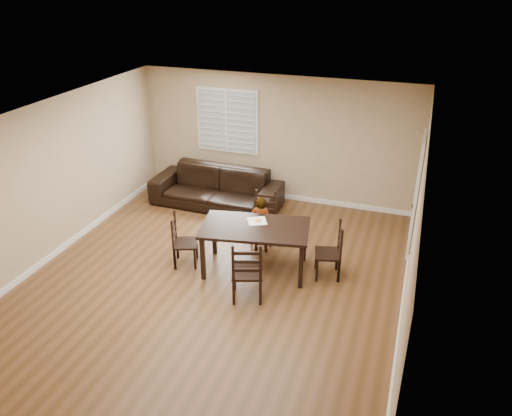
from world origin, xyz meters
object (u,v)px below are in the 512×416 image
at_px(chair_near, 265,217).
at_px(chair_far, 247,276).
at_px(donut, 258,220).
at_px(chair_left, 179,242).
at_px(dining_table, 255,231).
at_px(chair_right, 335,253).
at_px(child, 261,224).
at_px(sofa, 216,188).

distance_m(chair_near, chair_far, 2.03).
bearing_deg(donut, chair_left, -160.60).
bearing_deg(chair_left, chair_far, -134.06).
xyz_separation_m(dining_table, chair_right, (1.30, 0.24, -0.30)).
bearing_deg(child, sofa, -50.40).
bearing_deg(donut, child, 103.06).
distance_m(chair_far, child, 1.56).
distance_m(chair_right, donut, 1.38).
distance_m(chair_right, sofa, 3.46).
distance_m(child, donut, 0.54).
height_order(chair_right, child, child).
height_order(donut, sofa, donut).
height_order(chair_near, chair_right, chair_right).
relative_size(chair_far, sofa, 0.38).
relative_size(chair_far, child, 0.97).
xyz_separation_m(dining_table, chair_near, (-0.18, 1.09, -0.30)).
xyz_separation_m(chair_far, chair_left, (-1.48, 0.65, -0.05)).
bearing_deg(chair_near, child, -84.73).
relative_size(chair_left, chair_right, 0.97).
xyz_separation_m(chair_far, sofa, (-1.79, 3.03, -0.07)).
height_order(dining_table, chair_far, chair_far).
height_order(child, sofa, child).
relative_size(child, sofa, 0.39).
bearing_deg(chair_right, dining_table, -94.30).
relative_size(chair_near, child, 0.89).
distance_m(dining_table, donut, 0.23).
bearing_deg(sofa, donut, -49.05).
bearing_deg(chair_left, donut, -90.74).
xyz_separation_m(child, sofa, (-1.49, 1.49, -0.13)).
relative_size(chair_right, child, 0.90).
relative_size(dining_table, child, 1.78).
distance_m(dining_table, chair_right, 1.36).
bearing_deg(chair_right, chair_far, -59.10).
height_order(chair_near, child, child).
xyz_separation_m(dining_table, chair_left, (-1.29, -0.25, -0.31)).
bearing_deg(child, donut, 97.65).
bearing_deg(chair_far, chair_right, -152.86).
height_order(chair_near, donut, chair_near).
xyz_separation_m(chair_far, child, (-0.29, 1.53, 0.06)).
xyz_separation_m(chair_near, chair_left, (-1.11, -1.34, -0.01)).
xyz_separation_m(chair_near, child, (0.07, -0.46, 0.10)).
xyz_separation_m(chair_far, donut, (-0.20, 1.11, 0.38)).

